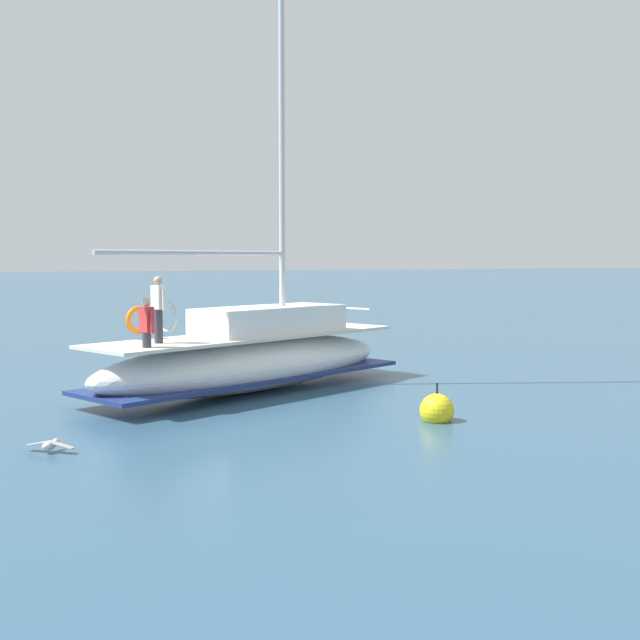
% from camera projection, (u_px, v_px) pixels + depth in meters
% --- Properties ---
extents(ground_plane, '(400.00, 400.00, 0.00)m').
position_uv_depth(ground_plane, '(214.00, 381.00, 22.38)').
color(ground_plane, '#2D516B').
extents(main_sailboat, '(6.08, 9.75, 14.38)m').
position_uv_depth(main_sailboat, '(252.00, 356.00, 20.76)').
color(main_sailboat, white).
rests_on(main_sailboat, ground).
extents(seagull, '(0.69, 0.82, 0.16)m').
position_uv_depth(seagull, '(50.00, 445.00, 14.15)').
color(seagull, silver).
rests_on(seagull, ground).
extents(mooring_buoy, '(0.74, 0.74, 0.97)m').
position_uv_depth(mooring_buoy, '(437.00, 411.00, 16.89)').
color(mooring_buoy, yellow).
rests_on(mooring_buoy, ground).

